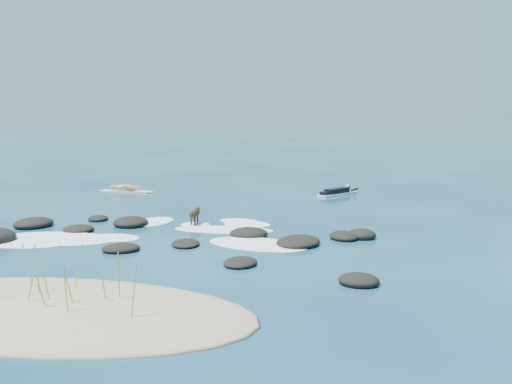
# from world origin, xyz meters

# --- Properties ---
(ground) EXTENTS (160.00, 160.00, 0.00)m
(ground) POSITION_xyz_m (0.00, 0.00, 0.00)
(ground) COLOR #0A2642
(ground) RESTS_ON ground
(sand_dune) EXTENTS (9.00, 4.40, 0.60)m
(sand_dune) POSITION_xyz_m (0.00, -8.20, 0.00)
(sand_dune) COLOR #9E8966
(sand_dune) RESTS_ON ground
(dune_grass) EXTENTS (3.40, 1.88, 1.20)m
(dune_grass) POSITION_xyz_m (0.27, -8.12, 0.62)
(dune_grass) COLOR #82A44F
(dune_grass) RESTS_ON ground
(reef_rocks) EXTENTS (13.16, 7.49, 0.61)m
(reef_rocks) POSITION_xyz_m (-0.78, -1.41, 0.10)
(reef_rocks) COLOR black
(reef_rocks) RESTS_ON ground
(breaking_foam) EXTENTS (10.83, 6.29, 0.12)m
(breaking_foam) POSITION_xyz_m (-0.52, -0.75, 0.01)
(breaking_foam) COLOR white
(breaking_foam) RESTS_ON ground
(standing_surfer_rig) EXTENTS (3.05, 0.61, 1.74)m
(standing_surfer_rig) POSITION_xyz_m (-5.87, 8.91, 0.69)
(standing_surfer_rig) COLOR #F1EEC1
(standing_surfer_rig) RESTS_ON ground
(paddling_surfer_rig) EXTENTS (1.99, 2.46, 0.47)m
(paddling_surfer_rig) POSITION_xyz_m (4.95, 10.09, 0.16)
(paddling_surfer_rig) COLOR white
(paddling_surfer_rig) RESTS_ON ground
(dog) EXTENTS (0.27, 1.03, 0.65)m
(dog) POSITION_xyz_m (0.25, 1.24, 0.43)
(dog) COLOR black
(dog) RESTS_ON ground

